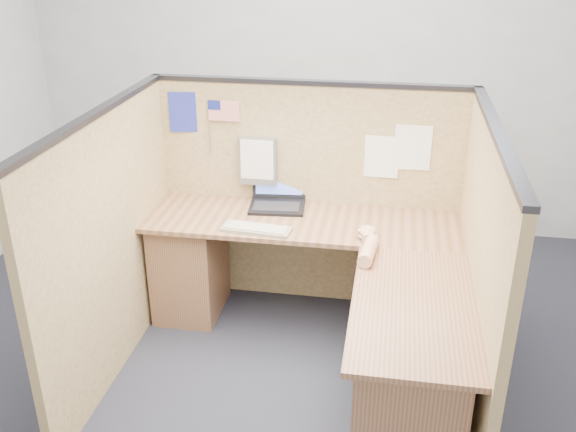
% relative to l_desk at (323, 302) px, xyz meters
% --- Properties ---
extents(floor, '(5.00, 5.00, 0.00)m').
position_rel_l_desk_xyz_m(floor, '(-0.18, -0.29, -0.39)').
color(floor, black).
rests_on(floor, ground).
extents(wall_back, '(5.00, 0.00, 5.00)m').
position_rel_l_desk_xyz_m(wall_back, '(-0.18, 1.96, 1.01)').
color(wall_back, '#A4A7A9').
rests_on(wall_back, floor).
extents(cubicle_partitions, '(2.06, 1.83, 1.53)m').
position_rel_l_desk_xyz_m(cubicle_partitions, '(-0.18, 0.14, 0.38)').
color(cubicle_partitions, olive).
rests_on(cubicle_partitions, floor).
extents(l_desk, '(1.95, 1.75, 0.73)m').
position_rel_l_desk_xyz_m(l_desk, '(0.00, 0.00, 0.00)').
color(l_desk, brown).
rests_on(l_desk, floor).
extents(laptop, '(0.37, 0.36, 0.25)m').
position_rel_l_desk_xyz_m(laptop, '(-0.37, 0.61, 0.40)').
color(laptop, black).
rests_on(laptop, l_desk).
extents(keyboard, '(0.43, 0.18, 0.03)m').
position_rel_l_desk_xyz_m(keyboard, '(-0.43, 0.19, 0.35)').
color(keyboard, gray).
rests_on(keyboard, l_desk).
extents(mouse, '(0.13, 0.09, 0.05)m').
position_rel_l_desk_xyz_m(mouse, '(0.23, 0.19, 0.36)').
color(mouse, silver).
rests_on(mouse, l_desk).
extents(hand_forearm, '(0.12, 0.43, 0.09)m').
position_rel_l_desk_xyz_m(hand_forearm, '(0.24, 0.04, 0.38)').
color(hand_forearm, tan).
rests_on(hand_forearm, l_desk).
extents(blue_poster, '(0.20, 0.02, 0.26)m').
position_rel_l_desk_xyz_m(blue_poster, '(-1.00, 0.68, 0.91)').
color(blue_poster, '#202A96').
rests_on(blue_poster, cubicle_partitions).
extents(american_flag, '(0.21, 0.01, 0.36)m').
position_rel_l_desk_xyz_m(american_flag, '(-0.76, 0.67, 0.92)').
color(american_flag, olive).
rests_on(american_flag, cubicle_partitions).
extents(file_holder, '(0.24, 0.05, 0.31)m').
position_rel_l_desk_xyz_m(file_holder, '(-0.52, 0.66, 0.61)').
color(file_holder, slate).
rests_on(file_holder, cubicle_partitions).
extents(paper_left, '(0.21, 0.01, 0.27)m').
position_rel_l_desk_xyz_m(paper_left, '(0.27, 0.68, 0.68)').
color(paper_left, white).
rests_on(paper_left, cubicle_partitions).
extents(paper_right, '(0.23, 0.01, 0.29)m').
position_rel_l_desk_xyz_m(paper_right, '(0.46, 0.68, 0.75)').
color(paper_right, white).
rests_on(paper_right, cubicle_partitions).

